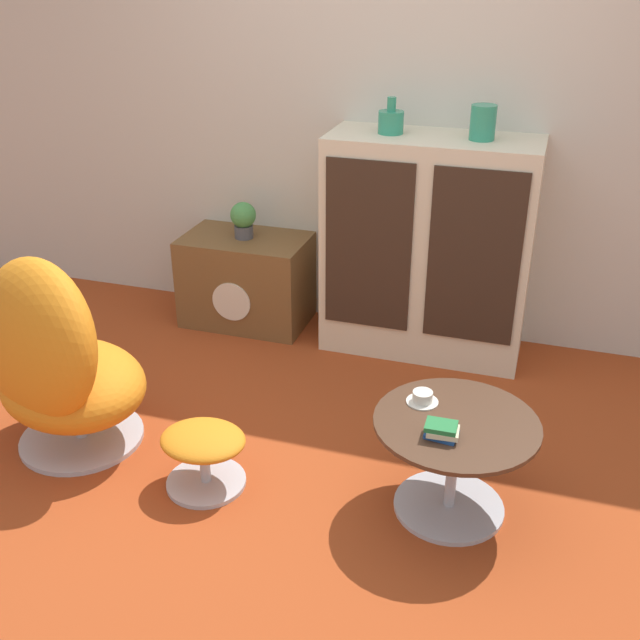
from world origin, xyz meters
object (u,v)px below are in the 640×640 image
ottoman (204,448)px  potted_plant (243,218)px  coffee_table (454,454)px  book_stack (442,431)px  sideboard (427,248)px  vase_leftmost (391,121)px  tv_console (247,280)px  teacup (422,398)px  vase_inner_left (483,122)px  egg_chair (56,364)px

ottoman → potted_plant: potted_plant is taller
coffee_table → book_stack: book_stack is taller
sideboard → vase_leftmost: bearing=179.0°
tv_console → potted_plant: size_ratio=3.44×
tv_console → teacup: size_ratio=5.66×
ottoman → vase_leftmost: 1.90m
tv_console → potted_plant: (-0.00, 0.00, 0.39)m
tv_console → vase_leftmost: vase_leftmost is taller
vase_inner_left → egg_chair: bearing=-137.4°
coffee_table → vase_inner_left: size_ratio=3.79×
sideboard → tv_console: bearing=179.8°
sideboard → tv_console: sideboard is taller
tv_console → egg_chair: size_ratio=0.77×
vase_leftmost → book_stack: bearing=-69.0°
ottoman → vase_leftmost: bearing=74.9°
vase_inner_left → teacup: vase_inner_left is taller
ottoman → sideboard: bearing=67.0°
vase_leftmost → teacup: (0.45, -1.26, -0.82)m
egg_chair → vase_leftmost: size_ratio=5.24×
tv_console → vase_inner_left: 1.66m
vase_leftmost → ottoman: bearing=-105.1°
vase_leftmost → tv_console: bearing=-180.0°
egg_chair → teacup: size_ratio=7.39×
tv_console → ottoman: (0.44, -1.51, -0.08)m
vase_leftmost → book_stack: (0.57, -1.47, -0.81)m
vase_leftmost → potted_plant: bearing=180.0°
sideboard → potted_plant: sideboard is taller
tv_console → vase_inner_left: bearing=0.0°
tv_console → book_stack: (1.41, -1.47, 0.19)m
coffee_table → vase_leftmost: (-0.61, 1.35, 0.99)m
tv_console → vase_inner_left: size_ratio=4.30×
vase_inner_left → book_stack: size_ratio=1.31×
teacup → potted_plant: bearing=135.9°
coffee_table → teacup: (-0.15, 0.09, 0.17)m
tv_console → ottoman: tv_console is taller
tv_console → vase_leftmost: size_ratio=4.01×
vase_inner_left → ottoman: bearing=-119.9°
coffee_table → ottoman: bearing=-170.9°
tv_console → book_stack: 2.05m
vase_inner_left → teacup: bearing=-90.4°
sideboard → potted_plant: bearing=179.8°
teacup → book_stack: size_ratio=1.00×
coffee_table → vase_leftmost: vase_leftmost is taller
vase_leftmost → vase_inner_left: bearing=0.0°
tv_console → coffee_table: (1.45, -1.35, 0.00)m
sideboard → vase_leftmost: vase_leftmost is taller
potted_plant → teacup: 1.82m
vase_inner_left → tv_console: bearing=-180.0°
egg_chair → ottoman: bearing=-4.5°
potted_plant → vase_leftmost: bearing=-0.0°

